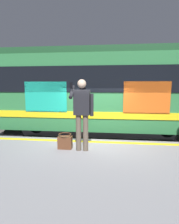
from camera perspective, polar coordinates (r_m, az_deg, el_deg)
name	(u,v)px	position (r m, az deg, el deg)	size (l,w,h in m)	color
ground_plane	(94,167)	(6.17, 1.34, -16.62)	(24.41, 24.41, 0.00)	#4C4742
platform	(84,192)	(4.04, -1.86, -23.64)	(14.84, 4.38, 0.93)	gray
safety_line	(93,142)	(5.56, 1.07, -9.20)	(14.55, 0.16, 0.01)	yellow
track_rail_near	(97,149)	(7.45, 2.40, -11.50)	(19.29, 0.08, 0.16)	slate
track_rail_far	(100,139)	(8.81, 3.12, -8.36)	(19.29, 0.08, 0.16)	slate
train_carriage	(98,89)	(7.73, 2.55, 6.99)	(9.92, 2.87, 3.78)	#2D723F
passenger	(82,109)	(4.64, -2.32, 0.94)	(0.57, 0.55, 1.82)	brown
handbag	(65,142)	(4.98, -7.59, -9.14)	(0.37, 0.33, 0.40)	#59331E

